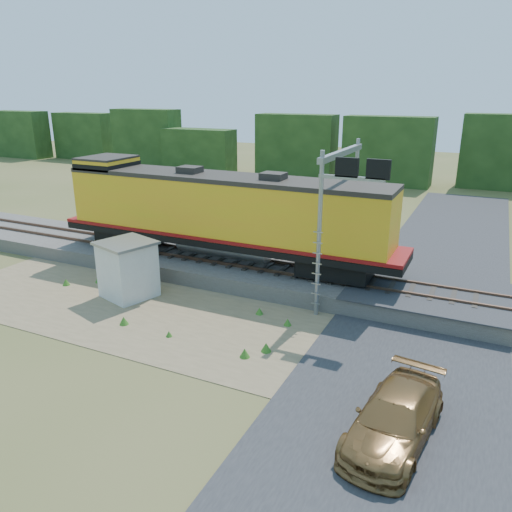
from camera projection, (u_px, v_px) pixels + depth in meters
The scene contains 11 objects.
ground at pixel (228, 333), 20.48m from camera, with size 140.00×140.00×0.00m, color #475123.
ballast at pixel (284, 277), 25.49m from camera, with size 70.00×5.00×0.80m, color slate.
rails at pixel (284, 268), 25.34m from camera, with size 70.00×1.54×0.16m.
dirt_shoulder at pixel (193, 319), 21.72m from camera, with size 26.00×8.00×0.03m, color #8C7754.
road at pixel (406, 360), 18.23m from camera, with size 7.00×66.00×0.86m.
tree_line_north at pixel (401, 154), 52.05m from camera, with size 130.00×3.00×6.50m.
weed_clumps at pixel (160, 316), 21.99m from camera, with size 15.00×6.20×0.56m, color #367020, non-canonical shape.
locomotive at pixel (218, 212), 26.10m from camera, with size 19.12×2.92×4.93m.
shed at pixel (128, 269), 23.67m from camera, with size 2.90×2.90×2.75m.
signal_gantry at pixel (344, 187), 22.09m from camera, with size 2.85×6.20×7.20m.
car at pixel (394, 419), 14.01m from camera, with size 1.95×4.81×1.39m, color brown.
Camera 1 is at (8.96, -16.14, 9.48)m, focal length 35.00 mm.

